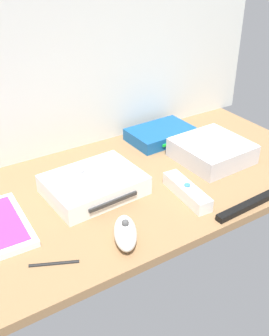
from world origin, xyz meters
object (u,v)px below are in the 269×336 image
game_console (94,185)px  network_router (161,134)px  remote_classic_pad (96,171)px  remote_nunchuk (125,233)px  sensor_bar (258,200)px  remote_wand (187,191)px  stylus_pen (54,262)px  mini_computer (212,150)px

game_console → network_router: (28.77, 14.22, -0.50)cm
game_console → remote_classic_pad: remote_classic_pad is taller
network_router → remote_nunchuk: size_ratio=1.68×
remote_classic_pad → sensor_bar: (27.73, -23.01, -4.71)cm
remote_nunchuk → network_router: bearing=72.8°
remote_wand → sensor_bar: bearing=-36.2°
remote_wand → stylus_pen: 33.80cm
mini_computer → remote_classic_pad: (-32.38, 2.52, 2.77)cm
game_console → remote_wand: size_ratio=1.45×
game_console → remote_wand: 21.04cm
game_console → sensor_bar: bearing=-41.9°
remote_nunchuk → remote_classic_pad: remote_classic_pad is taller
remote_classic_pad → stylus_pen: bearing=-133.1°
stylus_pen → game_console: bearing=44.8°
game_console → remote_classic_pad: 3.32cm
mini_computer → stylus_pen: 52.02cm
game_console → mini_computer: size_ratio=1.24×
game_console → remote_nunchuk: (-2.60, -18.11, -0.16)cm
mini_computer → stylus_pen: bearing=-164.2°
mini_computer → remote_classic_pad: bearing=175.5°
remote_wand → remote_nunchuk: (-19.39, -5.45, 0.53)cm
game_console → stylus_pen: size_ratio=2.43×
game_console → stylus_pen: bearing=-138.4°
remote_wand → sensor_bar: remote_wand is taller
mini_computer → remote_wand: size_ratio=1.17×
remote_wand → sensor_bar: 15.65cm
mini_computer → remote_classic_pad: 32.60cm
network_router → sensor_bar: network_router is taller
sensor_bar → stylus_pen: (-45.34, 6.31, -0.35)cm
remote_classic_pad → sensor_bar: remote_classic_pad is taller
network_router → remote_classic_pad: size_ratio=1.23×
remote_wand → remote_classic_pad: remote_classic_pad is taller
mini_computer → remote_nunchuk: (-35.84, -15.68, -0.60)cm
remote_classic_pad → remote_nunchuk: bearing=-97.3°
game_console → sensor_bar: 36.67cm
remote_wand → sensor_bar: size_ratio=0.63×
game_console → remote_wand: (16.79, -12.66, -0.69)cm
sensor_bar → stylus_pen: size_ratio=2.67×
remote_classic_pad → remote_wand: bearing=-35.2°
game_console → mini_computer: bearing=-7.4°
mini_computer → remote_classic_pad: size_ratio=1.18×
mini_computer → remote_nunchuk: 39.12cm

